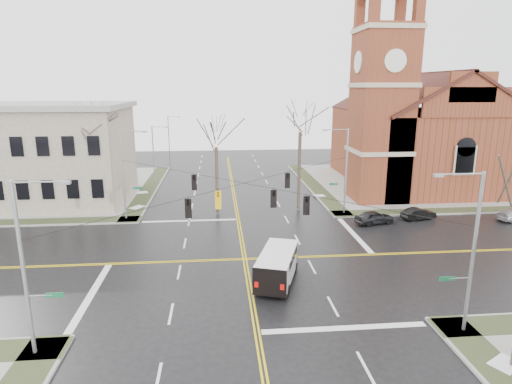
{
  "coord_description": "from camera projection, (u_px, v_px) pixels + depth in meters",
  "views": [
    {
      "loc": [
        -2.0,
        -31.67,
        13.36
      ],
      "look_at": [
        1.45,
        6.0,
        3.99
      ],
      "focal_mm": 30.0,
      "sensor_mm": 36.0,
      "label": 1
    }
  ],
  "objects": [
    {
      "name": "sidewalks",
      "position": [
        245.0,
        258.0,
        33.99
      ],
      "size": [
        80.0,
        80.0,
        0.17
      ],
      "color": "gray",
      "rests_on": "ground"
    },
    {
      "name": "parked_car_b",
      "position": [
        419.0,
        214.0,
        44.06
      ],
      "size": [
        3.81,
        2.02,
        1.19
      ],
      "primitive_type": "imported",
      "rotation": [
        0.0,
        0.0,
        1.79
      ],
      "color": "black",
      "rests_on": "ground"
    },
    {
      "name": "span_wires",
      "position": [
        244.0,
        183.0,
        32.51
      ],
      "size": [
        23.02,
        23.02,
        0.03
      ],
      "color": "black",
      "rests_on": "ground"
    },
    {
      "name": "signal_pole_sw",
      "position": [
        27.0,
        265.0,
        20.7
      ],
      "size": [
        2.75,
        0.22,
        9.0
      ],
      "color": "gray",
      "rests_on": "ground"
    },
    {
      "name": "streetlight_north_a",
      "position": [
        154.0,
        153.0,
        59.06
      ],
      "size": [
        2.3,
        0.2,
        8.0
      ],
      "color": "gray",
      "rests_on": "ground"
    },
    {
      "name": "ground",
      "position": [
        245.0,
        259.0,
        34.0
      ],
      "size": [
        120.0,
        120.0,
        0.0
      ],
      "primitive_type": "plane",
      "color": "black",
      "rests_on": "ground"
    },
    {
      "name": "tree_ne",
      "position": [
        300.0,
        127.0,
        45.59
      ],
      "size": [
        4.0,
        4.0,
        12.66
      ],
      "color": "#392D24",
      "rests_on": "ground"
    },
    {
      "name": "streetlight_north_b",
      "position": [
        170.0,
        136.0,
        78.39
      ],
      "size": [
        2.3,
        0.2,
        8.0
      ],
      "color": "gray",
      "rests_on": "ground"
    },
    {
      "name": "signal_pole_ne",
      "position": [
        345.0,
        169.0,
        44.93
      ],
      "size": [
        2.75,
        0.22,
        9.0
      ],
      "color": "gray",
      "rests_on": "ground"
    },
    {
      "name": "church",
      "position": [
        414.0,
        124.0,
        58.13
      ],
      "size": [
        24.28,
        27.48,
        27.5
      ],
      "color": "brown",
      "rests_on": "ground"
    },
    {
      "name": "signal_pole_se",
      "position": [
        471.0,
        249.0,
        22.7
      ],
      "size": [
        2.75,
        0.22,
        9.0
      ],
      "color": "gray",
      "rests_on": "ground"
    },
    {
      "name": "parked_car_a",
      "position": [
        374.0,
        217.0,
        42.62
      ],
      "size": [
        4.22,
        2.53,
        1.34
      ],
      "primitive_type": "imported",
      "rotation": [
        0.0,
        0.0,
        1.83
      ],
      "color": "black",
      "rests_on": "ground"
    },
    {
      "name": "tree_nw_far",
      "position": [
        92.0,
        130.0,
        43.92
      ],
      "size": [
        4.0,
        4.0,
        12.41
      ],
      "color": "#392D24",
      "rests_on": "ground"
    },
    {
      "name": "road_markings",
      "position": [
        245.0,
        259.0,
        34.0
      ],
      "size": [
        100.0,
        100.0,
        0.01
      ],
      "color": "gold",
      "rests_on": "ground"
    },
    {
      "name": "civic_building_a",
      "position": [
        46.0,
        155.0,
        50.07
      ],
      "size": [
        18.0,
        14.0,
        11.0
      ],
      "primitive_type": "cube",
      "color": "gray",
      "rests_on": "ground"
    },
    {
      "name": "tree_nw_near",
      "position": [
        216.0,
        143.0,
        44.37
      ],
      "size": [
        4.0,
        4.0,
        10.57
      ],
      "color": "#392D24",
      "rests_on": "ground"
    },
    {
      "name": "signal_pole_nw",
      "position": [
        125.0,
        172.0,
        42.93
      ],
      "size": [
        2.75,
        0.22,
        9.0
      ],
      "color": "gray",
      "rests_on": "ground"
    },
    {
      "name": "traffic_signals",
      "position": [
        245.0,
        195.0,
        32.05
      ],
      "size": [
        8.21,
        8.26,
        1.3
      ],
      "color": "black",
      "rests_on": "ground"
    },
    {
      "name": "cargo_van",
      "position": [
        278.0,
        263.0,
        29.98
      ],
      "size": [
        3.91,
        6.14,
        2.19
      ],
      "rotation": [
        0.0,
        0.0,
        -0.32
      ],
      "color": "white",
      "rests_on": "ground"
    }
  ]
}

